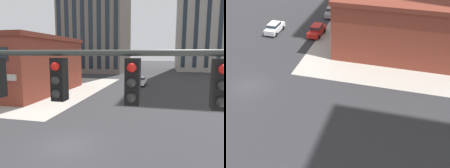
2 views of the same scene
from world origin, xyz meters
TOP-DOWN VIEW (x-y plane):
  - ground_plane at (0.00, 0.00)m, footprint 320.00×320.00m
  - sidewalk_far_corner at (-20.00, 20.00)m, footprint 32.00×32.00m
  - traffic_signal_main at (6.75, -7.92)m, footprint 7.29×2.09m
  - car_main_southbound_far at (1.82, 27.14)m, footprint 1.98×4.45m

SIDE VIEW (x-z plane):
  - ground_plane at x=0.00m, z-range 0.00..0.00m
  - sidewalk_far_corner at x=-20.00m, z-range -0.01..0.01m
  - car_main_southbound_far at x=1.82m, z-range 0.08..1.76m
  - traffic_signal_main at x=6.75m, z-range 1.23..7.76m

